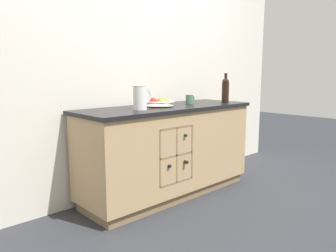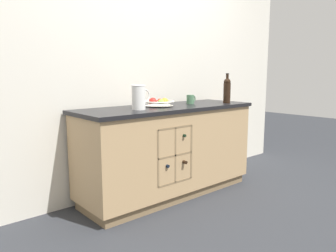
% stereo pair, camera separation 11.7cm
% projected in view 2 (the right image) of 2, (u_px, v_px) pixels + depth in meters
% --- Properties ---
extents(ground_plane, '(14.00, 14.00, 0.00)m').
position_uv_depth(ground_plane, '(168.00, 194.00, 3.28)').
color(ground_plane, '#2D3035').
extents(back_wall, '(4.40, 0.06, 2.55)m').
position_uv_depth(back_wall, '(145.00, 65.00, 3.35)').
color(back_wall, silver).
rests_on(back_wall, ground_plane).
extents(kitchen_island, '(1.84, 0.64, 0.88)m').
position_uv_depth(kitchen_island, '(168.00, 150.00, 3.21)').
color(kitchen_island, olive).
rests_on(kitchen_island, ground_plane).
extents(fruit_bowl, '(0.29, 0.29, 0.08)m').
position_uv_depth(fruit_bowl, '(159.00, 103.00, 3.10)').
color(fruit_bowl, silver).
rests_on(fruit_bowl, kitchen_island).
extents(white_pitcher, '(0.18, 0.12, 0.21)m').
position_uv_depth(white_pitcher, '(139.00, 97.00, 2.82)').
color(white_pitcher, white).
rests_on(white_pitcher, kitchen_island).
extents(ceramic_mug, '(0.12, 0.08, 0.09)m').
position_uv_depth(ceramic_mug, '(191.00, 99.00, 3.38)').
color(ceramic_mug, '#4C7A56').
rests_on(ceramic_mug, kitchen_island).
extents(standing_wine_bottle, '(0.08, 0.08, 0.31)m').
position_uv_depth(standing_wine_bottle, '(227.00, 90.00, 3.44)').
color(standing_wine_bottle, black).
rests_on(standing_wine_bottle, kitchen_island).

